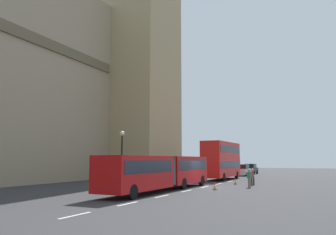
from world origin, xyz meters
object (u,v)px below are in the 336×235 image
object	(u,v)px
traffic_cone_middle	(235,182)
sedan_lead	(243,170)
articulated_bus	(162,170)
pedestrian_by_kerb	(253,176)
pedestrian_near_cones	(249,178)
traffic_cone_west	(215,187)
sedan_trailing	(251,169)
street_lamp	(122,155)
double_decker_bus	(222,159)
traffic_cone_east	(250,179)

from	to	relation	value
traffic_cone_middle	sedan_lead	bearing A→B (deg)	10.66
articulated_bus	traffic_cone_middle	distance (m)	10.70
pedestrian_by_kerb	pedestrian_near_cones	bearing A→B (deg)	-174.06
articulated_bus	traffic_cone_west	world-z (taller)	articulated_bus
articulated_bus	traffic_cone_middle	size ratio (longest dim) A/B	28.14
articulated_bus	pedestrian_by_kerb	distance (m)	11.27
traffic_cone_middle	sedan_trailing	bearing A→B (deg)	8.22
articulated_bus	sedan_lead	world-z (taller)	articulated_bus
sedan_trailing	street_lamp	size ratio (longest dim) A/B	0.83
traffic_cone_middle	pedestrian_by_kerb	bearing A→B (deg)	-95.85
articulated_bus	street_lamp	distance (m)	4.74
articulated_bus	double_decker_bus	distance (m)	17.89
street_lamp	pedestrian_by_kerb	world-z (taller)	street_lamp
traffic_cone_east	street_lamp	size ratio (longest dim) A/B	0.11
articulated_bus	street_lamp	xyz separation A→B (m)	(0.63, 4.51, 1.31)
sedan_lead	sedan_trailing	xyz separation A→B (m)	(7.29, 0.22, 0.00)
sedan_trailing	street_lamp	xyz separation A→B (m)	(-35.65, 4.51, 2.14)
double_decker_bus	traffic_cone_east	xyz separation A→B (m)	(-2.89, -4.31, -2.43)
traffic_cone_middle	pedestrian_near_cones	xyz separation A→B (m)	(-3.47, -2.20, 0.63)
sedan_lead	street_lamp	xyz separation A→B (m)	(-28.36, 4.72, 2.14)
sedan_lead	traffic_cone_west	xyz separation A→B (m)	(-26.33, -3.60, -0.63)
sedan_lead	pedestrian_near_cones	xyz separation A→B (m)	(-22.58, -5.80, -0.00)
sedan_lead	pedestrian_by_kerb	xyz separation A→B (m)	(-19.30, -5.46, -0.00)
sedan_lead	traffic_cone_east	bearing A→B (deg)	-163.74
double_decker_bus	sedan_lead	xyz separation A→B (m)	(11.13, -0.22, -1.80)
articulated_bus	traffic_cone_east	distance (m)	15.65
traffic_cone_west	street_lamp	xyz separation A→B (m)	(-2.03, 8.32, 2.77)
sedan_lead	articulated_bus	bearing A→B (deg)	179.57
sedan_trailing	traffic_cone_west	world-z (taller)	sedan_trailing
traffic_cone_west	pedestrian_by_kerb	size ratio (longest dim) A/B	0.34
double_decker_bus	pedestrian_by_kerb	distance (m)	10.10
double_decker_bus	traffic_cone_east	bearing A→B (deg)	-123.82
double_decker_bus	traffic_cone_middle	size ratio (longest dim) A/B	17.70
traffic_cone_west	traffic_cone_east	world-z (taller)	same
articulated_bus	sedan_lead	xyz separation A→B (m)	(28.99, -0.22, -0.83)
double_decker_bus	pedestrian_near_cones	world-z (taller)	double_decker_bus
double_decker_bus	street_lamp	world-z (taller)	street_lamp
sedan_trailing	pedestrian_by_kerb	bearing A→B (deg)	-167.95
traffic_cone_middle	pedestrian_by_kerb	distance (m)	1.97
traffic_cone_east	pedestrian_near_cones	bearing A→B (deg)	-168.70
sedan_trailing	traffic_cone_middle	xyz separation A→B (m)	(-26.40, -3.81, -0.63)
double_decker_bus	traffic_cone_east	world-z (taller)	double_decker_bus
sedan_lead	pedestrian_near_cones	size ratio (longest dim) A/B	2.60
sedan_lead	pedestrian_by_kerb	size ratio (longest dim) A/B	2.60
sedan_trailing	traffic_cone_middle	bearing A→B (deg)	-171.78
sedan_lead	pedestrian_by_kerb	distance (m)	20.05
traffic_cone_west	pedestrian_near_cones	size ratio (longest dim) A/B	0.34
traffic_cone_west	articulated_bus	bearing A→B (deg)	124.94
street_lamp	pedestrian_near_cones	xyz separation A→B (m)	(5.79, -10.52, -2.14)
traffic_cone_middle	pedestrian_near_cones	size ratio (longest dim) A/B	0.34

